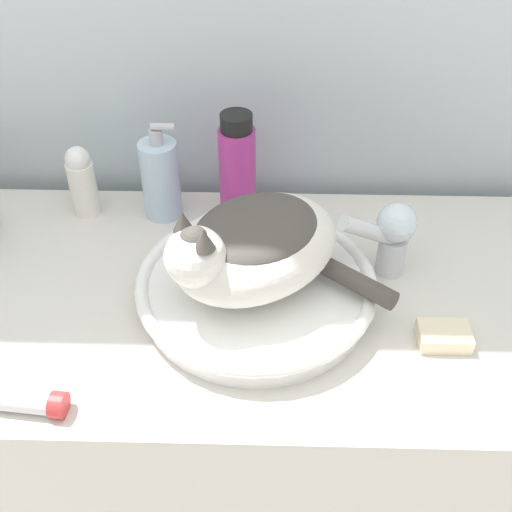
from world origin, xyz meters
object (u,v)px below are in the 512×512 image
Objects in this scene: cat at (253,245)px; cream_tube at (13,400)px; faucet at (391,234)px; shampoo_bottle_tall at (237,169)px; soap_bar at (444,336)px; deodorant_stick at (82,181)px; soap_pump_bottle at (161,178)px.

cat is 0.37m from cream_tube.
cream_tube is at bearing 9.35° from faucet.
faucet is at bearing 159.69° from cat.
cat is at bearing -81.72° from shampoo_bottle_tall.
shampoo_bottle_tall reaches higher than soap_bar.
faucet is at bearing -16.06° from deodorant_stick.
cat is 4.96× the size of soap_bar.
soap_pump_bottle is at bearing 145.78° from soap_bar.
cat is at bearing 33.67° from cream_tube.
soap_pump_bottle reaches higher than soap_bar.
soap_pump_bottle is at bearing 72.40° from cream_tube.
cream_tube is at bearing -6.96° from cat.
soap_pump_bottle is 0.44m from cream_tube.
soap_bar is (0.30, -0.29, -0.08)m from shampoo_bottle_tall.
faucet is 0.53m from deodorant_stick.
soap_pump_bottle is 2.46× the size of soap_bar.
deodorant_stick is (-0.30, 0.22, -0.05)m from cat.
cat is 2.74× the size of deodorant_stick.
cream_tube is at bearing -167.47° from soap_bar.
cat reaches higher than faucet.
faucet is 0.97× the size of deodorant_stick.
soap_pump_bottle reaches higher than deodorant_stick.
cat is 2.82× the size of faucet.
shampoo_bottle_tall is at bearing 135.72° from soap_bar.
cat reaches higher than shampoo_bottle_tall.
cream_tube is (-0.30, -0.20, -0.10)m from cat.
soap_bar is at bearing 124.46° from cat.
soap_pump_bottle is 0.13m from shampoo_bottle_tall.
shampoo_bottle_tall is at bearing 57.83° from cream_tube.
deodorant_stick is 0.42m from cream_tube.
soap_pump_bottle is 0.14m from deodorant_stick.
faucet is at bearing 112.65° from soap_bar.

